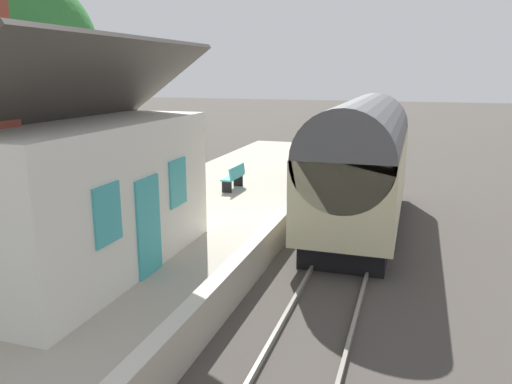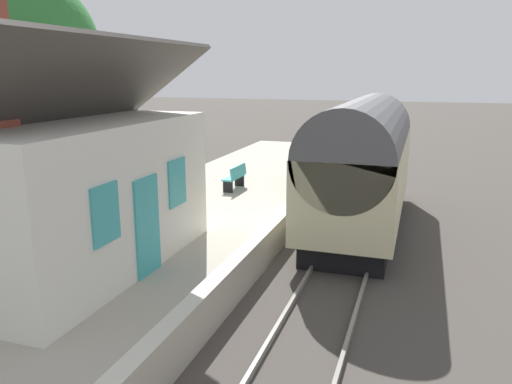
{
  "view_description": "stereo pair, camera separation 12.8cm",
  "coord_description": "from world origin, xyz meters",
  "px_view_note": "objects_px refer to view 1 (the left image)",
  "views": [
    {
      "loc": [
        -13.67,
        -2.56,
        5.15
      ],
      "look_at": [
        -1.05,
        1.5,
        1.95
      ],
      "focal_mm": 34.99,
      "sensor_mm": 36.0,
      "label": 1
    },
    {
      "loc": [
        -13.63,
        -2.69,
        5.15
      ],
      "look_at": [
        -1.05,
        1.5,
        1.95
      ],
      "focal_mm": 34.99,
      "sensor_mm": 36.0,
      "label": 2
    }
  ],
  "objects_px": {
    "planter_by_door": "(298,172)",
    "tree_behind_building": "(117,70)",
    "train": "(361,163)",
    "station_building": "(56,188)",
    "planter_under_sign": "(156,181)",
    "tree_distant": "(36,55)",
    "station_sign_board": "(295,151)",
    "bench_platform_end": "(234,177)"
  },
  "relations": [
    {
      "from": "station_building",
      "to": "tree_distant",
      "type": "height_order",
      "value": "tree_distant"
    },
    {
      "from": "station_building",
      "to": "station_sign_board",
      "type": "distance_m",
      "value": 10.6
    },
    {
      "from": "bench_platform_end",
      "to": "tree_distant",
      "type": "distance_m",
      "value": 7.7
    },
    {
      "from": "station_sign_board",
      "to": "tree_distant",
      "type": "bearing_deg",
      "value": 124.58
    },
    {
      "from": "station_sign_board",
      "to": "tree_behind_building",
      "type": "height_order",
      "value": "tree_behind_building"
    },
    {
      "from": "station_sign_board",
      "to": "tree_distant",
      "type": "height_order",
      "value": "tree_distant"
    },
    {
      "from": "planter_under_sign",
      "to": "station_sign_board",
      "type": "distance_m",
      "value": 5.51
    },
    {
      "from": "bench_platform_end",
      "to": "tree_distant",
      "type": "xyz_separation_m",
      "value": [
        -2.96,
        5.71,
        4.24
      ]
    },
    {
      "from": "train",
      "to": "station_sign_board",
      "type": "xyz_separation_m",
      "value": [
        2.37,
        2.82,
        -0.08
      ]
    },
    {
      "from": "tree_behind_building",
      "to": "tree_distant",
      "type": "bearing_deg",
      "value": -158.85
    },
    {
      "from": "train",
      "to": "planter_by_door",
      "type": "xyz_separation_m",
      "value": [
        2.19,
        2.61,
        -0.89
      ]
    },
    {
      "from": "station_sign_board",
      "to": "tree_behind_building",
      "type": "bearing_deg",
      "value": 62.23
    },
    {
      "from": "station_sign_board",
      "to": "tree_distant",
      "type": "distance_m",
      "value": 9.7
    },
    {
      "from": "planter_by_door",
      "to": "planter_under_sign",
      "type": "xyz_separation_m",
      "value": [
        -3.22,
        4.48,
        0.02
      ]
    },
    {
      "from": "train",
      "to": "planter_by_door",
      "type": "relative_size",
      "value": 13.05
    },
    {
      "from": "planter_under_sign",
      "to": "station_sign_board",
      "type": "height_order",
      "value": "station_sign_board"
    },
    {
      "from": "planter_by_door",
      "to": "station_sign_board",
      "type": "distance_m",
      "value": 0.86
    },
    {
      "from": "tree_behind_building",
      "to": "station_building",
      "type": "bearing_deg",
      "value": -151.44
    },
    {
      "from": "tree_behind_building",
      "to": "tree_distant",
      "type": "relative_size",
      "value": 0.81
    },
    {
      "from": "planter_by_door",
      "to": "tree_behind_building",
      "type": "relative_size",
      "value": 0.11
    },
    {
      "from": "tree_distant",
      "to": "bench_platform_end",
      "type": "bearing_deg",
      "value": -62.62
    },
    {
      "from": "station_building",
      "to": "planter_by_door",
      "type": "distance_m",
      "value": 10.57
    },
    {
      "from": "station_building",
      "to": "station_sign_board",
      "type": "height_order",
      "value": "station_building"
    },
    {
      "from": "bench_platform_end",
      "to": "tree_behind_building",
      "type": "height_order",
      "value": "tree_behind_building"
    },
    {
      "from": "bench_platform_end",
      "to": "train",
      "type": "bearing_deg",
      "value": -92.48
    },
    {
      "from": "tree_behind_building",
      "to": "planter_by_door",
      "type": "bearing_deg",
      "value": -118.01
    },
    {
      "from": "bench_platform_end",
      "to": "station_sign_board",
      "type": "distance_m",
      "value": 2.87
    },
    {
      "from": "tree_distant",
      "to": "planter_under_sign",
      "type": "bearing_deg",
      "value": -61.43
    },
    {
      "from": "station_building",
      "to": "planter_under_sign",
      "type": "bearing_deg",
      "value": 11.35
    },
    {
      "from": "train",
      "to": "station_building",
      "type": "xyz_separation_m",
      "value": [
        -7.81,
        5.73,
        0.46
      ]
    },
    {
      "from": "bench_platform_end",
      "to": "planter_by_door",
      "type": "xyz_separation_m",
      "value": [
        2.0,
        -1.95,
        -0.1
      ]
    },
    {
      "from": "bench_platform_end",
      "to": "tree_distant",
      "type": "height_order",
      "value": "tree_distant"
    },
    {
      "from": "station_building",
      "to": "planter_under_sign",
      "type": "xyz_separation_m",
      "value": [
        6.78,
        1.36,
        -1.34
      ]
    },
    {
      "from": "tree_behind_building",
      "to": "planter_under_sign",
      "type": "bearing_deg",
      "value": -141.83
    },
    {
      "from": "planter_under_sign",
      "to": "station_sign_board",
      "type": "bearing_deg",
      "value": -51.44
    },
    {
      "from": "train",
      "to": "tree_distant",
      "type": "relative_size",
      "value": 1.15
    },
    {
      "from": "train",
      "to": "tree_behind_building",
      "type": "xyz_separation_m",
      "value": [
        8.6,
        14.66,
        3.02
      ]
    },
    {
      "from": "train",
      "to": "station_building",
      "type": "height_order",
      "value": "station_building"
    },
    {
      "from": "bench_platform_end",
      "to": "station_building",
      "type": "bearing_deg",
      "value": 171.68
    },
    {
      "from": "train",
      "to": "bench_platform_end",
      "type": "bearing_deg",
      "value": 87.52
    },
    {
      "from": "planter_under_sign",
      "to": "tree_distant",
      "type": "distance_m",
      "value": 5.64
    },
    {
      "from": "bench_platform_end",
      "to": "tree_behind_building",
      "type": "bearing_deg",
      "value": 50.24
    }
  ]
}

